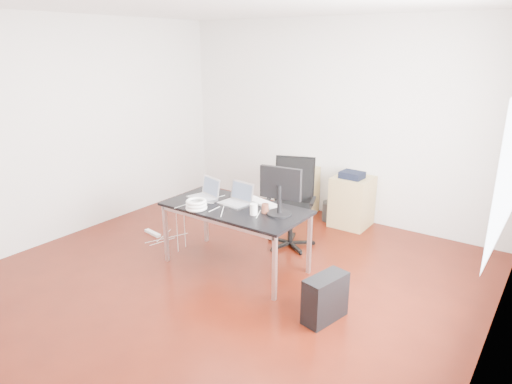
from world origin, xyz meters
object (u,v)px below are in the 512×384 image
Objects in this scene: desk at (235,211)px; filing_cabinet_left at (297,190)px; office_chair at (292,198)px; filing_cabinet_right at (352,201)px; pc_tower at (325,298)px.

desk is 1.99m from filing_cabinet_left.
filing_cabinet_right is at bearing 48.84° from office_chair.
office_chair is 1.54× the size of filing_cabinet_right.
pc_tower is (1.31, -0.36, -0.46)m from desk.
filing_cabinet_left is at bearing 99.71° from desk.
office_chair is at bearing 79.34° from desk.
pc_tower is (1.64, -2.30, -0.13)m from filing_cabinet_left.
desk reaches higher than filing_cabinet_right.
filing_cabinet_left and filing_cabinet_right have the same top height.
pc_tower is at bearing -15.41° from desk.
desk is at bearing -105.78° from filing_cabinet_right.
desk is 2.29× the size of filing_cabinet_left.
office_chair is at bearing -63.23° from filing_cabinet_left.
pc_tower is (1.14, -1.29, -0.39)m from office_chair.
filing_cabinet_right reaches higher than pc_tower.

